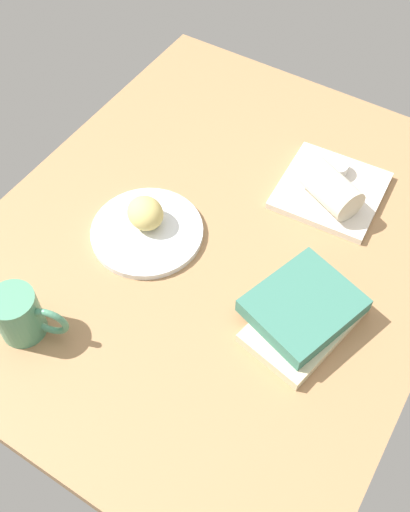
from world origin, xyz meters
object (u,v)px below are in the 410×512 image
sauce_cup (336,168)px  square_plate (330,190)px  scone_pastry (145,213)px  coffee_mug (20,315)px  round_plate (147,232)px  breakfast_wrap (331,189)px  book_stack (304,313)px

sauce_cup → square_plate: bearing=16.1°
scone_pastry → coffee_mug: size_ratio=0.61×
square_plate → coffee_mug: size_ratio=1.58×
round_plate → breakfast_wrap: size_ratio=1.85×
round_plate → book_stack: 36.00cm
round_plate → breakfast_wrap: breakfast_wrap is taller
round_plate → sauce_cup: sauce_cup is taller
sauce_cup → coffee_mug: 71.68cm
round_plate → square_plate: bearing=138.1°
square_plate → sauce_cup: size_ratio=3.97×
square_plate → breakfast_wrap: size_ratio=1.70×
breakfast_wrap → sauce_cup: bearing=40.9°
round_plate → coffee_mug: 30.60cm
square_plate → book_stack: book_stack is taller
square_plate → book_stack: size_ratio=0.85×
round_plate → book_stack: (1.63, 35.91, 2.06)cm
sauce_cup → coffee_mug: bearing=-26.0°
round_plate → coffee_mug: coffee_mug is taller
coffee_mug → breakfast_wrap: bearing=148.9°
breakfast_wrap → book_stack: breakfast_wrap is taller
sauce_cup → book_stack: size_ratio=0.21×
breakfast_wrap → coffee_mug: 65.56cm
square_plate → coffee_mug: 68.35cm
square_plate → breakfast_wrap: breakfast_wrap is taller
scone_pastry → sauce_cup: 42.69cm
scone_pastry → sauce_cup: (-33.16, 26.85, -1.31)cm
square_plate → round_plate: bearing=-41.9°
scone_pastry → breakfast_wrap: (-24.95, 29.22, 0.82)cm
coffee_mug → scone_pastry: bearing=171.6°
scone_pastry → book_stack: bearing=85.2°
square_plate → coffee_mug: coffee_mug is taller
breakfast_wrap → coffee_mug: size_ratio=0.93×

